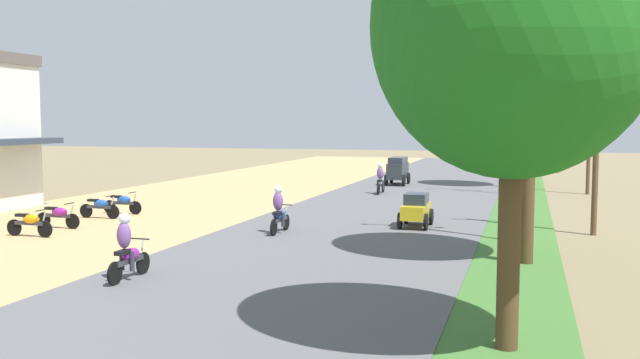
{
  "coord_description": "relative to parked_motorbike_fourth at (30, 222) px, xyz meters",
  "views": [
    {
      "loc": [
        5.93,
        -2.88,
        3.93
      ],
      "look_at": [
        -0.97,
        19.87,
        1.92
      ],
      "focal_mm": 38.6,
      "sensor_mm": 36.0,
      "label": 1
    }
  ],
  "objects": [
    {
      "name": "streetlamp_mid",
      "position": [
        15.84,
        18.3,
        3.96
      ],
      "size": [
        3.16,
        0.2,
        7.71
      ],
      "color": "gray",
      "rests_on": "median_strip"
    },
    {
      "name": "utility_pole_far",
      "position": [
        18.2,
        6.23,
        3.93
      ],
      "size": [
        1.8,
        0.2,
        8.59
      ],
      "color": "brown",
      "rests_on": "ground"
    },
    {
      "name": "motorbike_foreground_rider",
      "position": [
        6.71,
        -4.66,
        0.3
      ],
      "size": [
        0.54,
        1.8,
        1.66
      ],
      "color": "black",
      "rests_on": "road_strip"
    },
    {
      "name": "streetlamp_near",
      "position": [
        15.84,
        3.78,
        4.35
      ],
      "size": [
        3.16,
        0.2,
        8.48
      ],
      "color": "gray",
      "rests_on": "median_strip"
    },
    {
      "name": "streetlamp_far",
      "position": [
        15.84,
        32.56,
        3.71
      ],
      "size": [
        3.16,
        0.2,
        7.23
      ],
      "color": "gray",
      "rests_on": "median_strip"
    },
    {
      "name": "median_tree_third",
      "position": [
        15.68,
        22.39,
        7.33
      ],
      "size": [
        4.04,
        4.04,
        10.38
      ],
      "color": "#4C351E",
      "rests_on": "median_strip"
    },
    {
      "name": "parked_motorbike_sixth",
      "position": [
        -0.36,
        4.47,
        0.0
      ],
      "size": [
        1.8,
        0.54,
        0.94
      ],
      "color": "black",
      "rests_on": "dirt_shoulder"
    },
    {
      "name": "car_hatchback_yellow",
      "position": [
        12.09,
        5.83,
        0.19
      ],
      "size": [
        1.04,
        2.0,
        1.23
      ],
      "color": "gold",
      "rests_on": "road_strip"
    },
    {
      "name": "parked_motorbike_fourth",
      "position": [
        0.0,
        0.0,
        0.0
      ],
      "size": [
        1.8,
        0.54,
        0.94
      ],
      "color": "black",
      "rests_on": "dirt_shoulder"
    },
    {
      "name": "motorbike_ahead_third",
      "position": [
        8.47,
        16.82,
        0.3
      ],
      "size": [
        0.54,
        1.8,
        1.66
      ],
      "color": "black",
      "rests_on": "road_strip"
    },
    {
      "name": "median_tree_second",
      "position": [
        15.98,
        0.35,
        6.16
      ],
      "size": [
        4.51,
        4.51,
        9.02
      ],
      "color": "#4C351E",
      "rests_on": "median_strip"
    },
    {
      "name": "car_van_charcoal",
      "position": [
        8.39,
        22.27,
        0.47
      ],
      "size": [
        1.19,
        2.41,
        1.67
      ],
      "color": "#282D33",
      "rests_on": "road_strip"
    },
    {
      "name": "parked_motorbike_fifth",
      "position": [
        -0.28,
        1.83,
        0.0
      ],
      "size": [
        1.8,
        0.54,
        0.94
      ],
      "color": "black",
      "rests_on": "dirt_shoulder"
    },
    {
      "name": "parked_motorbike_seventh",
      "position": [
        -0.24,
        5.9,
        0.0
      ],
      "size": [
        1.8,
        0.54,
        0.94
      ],
      "color": "black",
      "rests_on": "dirt_shoulder"
    },
    {
      "name": "motorbike_ahead_second",
      "position": [
        7.8,
        3.04,
        0.3
      ],
      "size": [
        0.54,
        1.8,
        1.66
      ],
      "color": "black",
      "rests_on": "road_strip"
    },
    {
      "name": "median_tree_nearest",
      "position": [
        15.69,
        -7.16,
        4.95
      ],
      "size": [
        4.74,
        4.74,
        8.01
      ],
      "color": "#4C351E",
      "rests_on": "median_strip"
    },
    {
      "name": "utility_pole_near",
      "position": [
        19.09,
        20.46,
        3.89
      ],
      "size": [
        1.8,
        0.2,
        8.5
      ],
      "color": "brown",
      "rests_on": "ground"
    }
  ]
}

